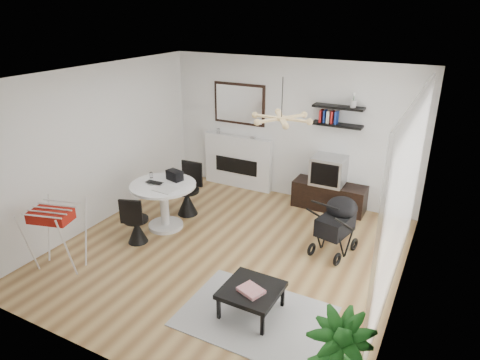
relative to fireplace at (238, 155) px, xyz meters
The scene contains 24 objects.
floor 2.75m from the fireplace, 65.59° to the right, with size 5.00×5.00×0.00m, color brown.
ceiling 3.34m from the fireplace, 65.59° to the right, with size 5.00×5.00×0.00m, color white.
wall_back 1.29m from the fireplace, ahead, with size 5.00×5.00×0.00m, color white.
wall_left 2.88m from the fireplace, 120.01° to the right, with size 5.00×5.00×0.00m, color white.
wall_right 4.39m from the fireplace, 33.95° to the right, with size 5.00×5.00×0.00m, color white.
sheer_curtain 4.20m from the fireplace, 32.43° to the right, with size 0.04×3.60×2.60m, color white.
fireplace is the anchor object (origin of this frame).
shelf_lower 2.22m from the fireplace, ahead, with size 0.90×0.25×0.04m, color black.
shelf_upper 2.37m from the fireplace, ahead, with size 0.90×0.25×0.04m, color black.
pendant_lamp 3.15m from the fireplace, 49.71° to the right, with size 0.90×0.90×0.10m, color tan, non-canonical shape.
tv_console 2.08m from the fireplace, ahead, with size 1.34×0.47×0.50m, color black.
crt_tv 1.99m from the fireplace, ahead, with size 0.60×0.52×0.52m.
dining_table 2.22m from the fireplace, 96.50° to the right, with size 1.10×1.10×0.81m.
laptop 2.32m from the fireplace, 99.77° to the right, with size 0.30×0.20×0.02m, color black.
black_bag 1.97m from the fireplace, 95.44° to the right, with size 0.28×0.17×0.17m, color black.
newspaper 2.37m from the fireplace, 91.58° to the right, with size 0.36×0.30×0.01m, color white.
drinking_glass 2.15m from the fireplace, 106.29° to the right, with size 0.06×0.06×0.10m, color white.
chair_far 1.64m from the fireplace, 97.37° to the right, with size 0.45×0.46×0.96m.
chair_near 2.88m from the fireplace, 96.90° to the right, with size 0.43×0.44×0.83m.
drying_rack 4.00m from the fireplace, 102.25° to the right, with size 0.79×0.76×0.98m.
stroller 3.03m from the fireplace, 31.87° to the right, with size 0.64×0.86×0.98m.
rug 4.20m from the fireplace, 59.05° to the right, with size 1.81×1.30×0.01m, color #A7A7A7.
coffee_table 4.08m from the fireplace, 59.70° to the right, with size 0.70×0.70×0.35m.
magazines 4.15m from the fireplace, 59.84° to the right, with size 0.29×0.23×0.04m, color #CA323F.
Camera 1 is at (2.84, -4.99, 3.57)m, focal length 32.00 mm.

